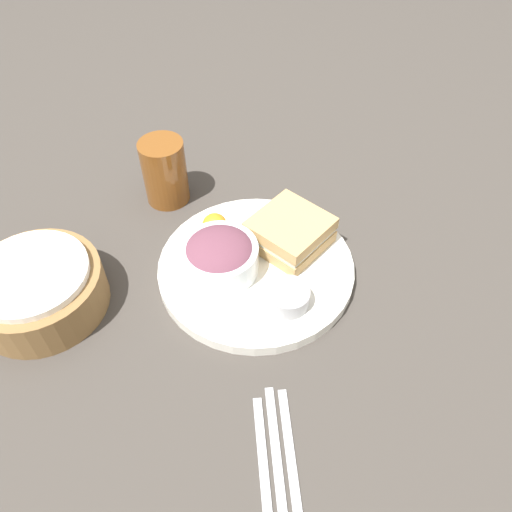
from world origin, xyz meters
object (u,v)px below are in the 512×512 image
fork (291,458)px  bread_basket (38,289)px  sandwich (290,232)px  spoon (263,461)px  salad_bowl (220,256)px  knife (277,459)px  plate (256,268)px  dressing_cup (288,297)px  drink_glass (165,172)px

fork → bread_basket: bearing=-127.5°
sandwich → spoon: size_ratio=0.86×
sandwich → salad_bowl: salad_bowl is taller
fork → knife: size_ratio=0.95×
plate → bread_basket: bearing=124.5°
fork → spoon: bearing=-90.0°
plate → sandwich: (0.07, -0.03, 0.04)m
plate → dressing_cup: bearing=-125.4°
knife → plate: bearing=180.0°
spoon → knife: bearing=90.0°
drink_glass → bread_basket: size_ratio=0.61×
salad_bowl → drink_glass: size_ratio=1.00×
fork → knife: same height
fork → knife: (-0.01, 0.02, 0.00)m
fork → dressing_cup: bearing=174.0°
salad_bowl → dressing_cup: salad_bowl is taller
dressing_cup → knife: (-0.23, -0.07, -0.03)m
drink_glass → knife: bearing=-135.5°
knife → sandwich: bearing=170.3°
salad_bowl → spoon: size_ratio=0.73×
drink_glass → bread_basket: 0.31m
salad_bowl → knife: size_ratio=0.63×
bread_basket → spoon: bearing=-102.4°
dressing_cup → spoon: (-0.23, -0.06, -0.03)m
knife → bread_basket: bearing=-128.9°
salad_bowl → bread_basket: 0.29m
bread_basket → spoon: size_ratio=1.20×
plate → knife: 0.32m
drink_glass → knife: size_ratio=0.63×
dressing_cup → knife: bearing=-162.3°
bread_basket → fork: bearing=-99.5°
salad_bowl → bread_basket: size_ratio=0.61×
sandwich → dressing_cup: sandwich is taller
sandwich → plate: bearing=153.6°
sandwich → knife: sandwich is taller
spoon → bread_basket: bearing=-130.4°
fork → drink_glass: bearing=-161.8°
sandwich → fork: size_ratio=0.77×
dressing_cup → fork: bearing=-158.0°
sandwich → spoon: bearing=-164.4°
spoon → sandwich: bearing=167.6°
knife → spoon: 0.02m
salad_bowl → fork: (-0.24, -0.22, -0.05)m
bread_basket → fork: bread_basket is taller
fork → spoon: (-0.02, 0.03, 0.00)m
bread_basket → knife: (-0.08, -0.44, -0.04)m
bread_basket → spoon: bread_basket is taller
plate → drink_glass: bearing=64.9°
plate → sandwich: sandwich is taller
spoon → plate: bearing=176.8°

